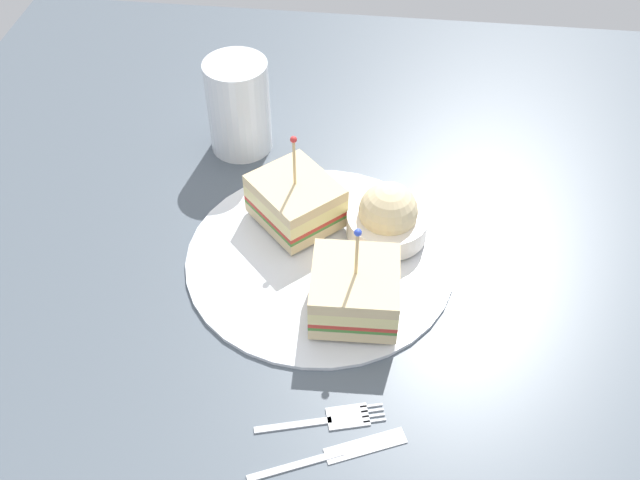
% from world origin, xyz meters
% --- Properties ---
extents(ground_plane, '(1.02, 1.02, 0.02)m').
position_xyz_m(ground_plane, '(0.00, 0.00, -0.01)').
color(ground_plane, '#4C5660').
extents(plate, '(0.28, 0.28, 0.01)m').
position_xyz_m(plate, '(0.00, 0.00, 0.00)').
color(plate, white).
rests_on(plate, ground_plane).
extents(sandwich_half_front, '(0.11, 0.11, 0.11)m').
position_xyz_m(sandwich_half_front, '(-0.05, -0.03, 0.03)').
color(sandwich_half_front, beige).
rests_on(sandwich_half_front, plate).
extents(sandwich_half_back, '(0.09, 0.09, 0.11)m').
position_xyz_m(sandwich_half_back, '(0.07, 0.04, 0.03)').
color(sandwich_half_back, beige).
rests_on(sandwich_half_back, plate).
extents(coleslaw_bowl, '(0.09, 0.09, 0.06)m').
position_xyz_m(coleslaw_bowl, '(-0.04, 0.07, 0.03)').
color(coleslaw_bowl, silver).
rests_on(coleslaw_bowl, plate).
extents(drink_glass, '(0.07, 0.07, 0.11)m').
position_xyz_m(drink_glass, '(-0.18, -0.12, 0.05)').
color(drink_glass, silver).
rests_on(drink_glass, ground_plane).
extents(fork, '(0.04, 0.12, 0.00)m').
position_xyz_m(fork, '(0.19, 0.03, 0.00)').
color(fork, silver).
rests_on(fork, ground_plane).
extents(knife, '(0.06, 0.13, 0.00)m').
position_xyz_m(knife, '(0.22, 0.04, 0.00)').
color(knife, silver).
rests_on(knife, ground_plane).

